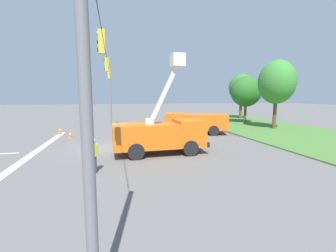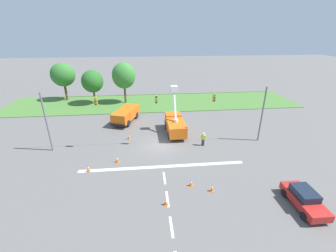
% 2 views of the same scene
% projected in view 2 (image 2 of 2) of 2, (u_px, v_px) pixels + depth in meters
% --- Properties ---
extents(ground_plane, '(200.00, 200.00, 0.00)m').
position_uv_depth(ground_plane, '(160.00, 145.00, 28.48)').
color(ground_plane, '#605E5B').
extents(grass_verge, '(56.00, 12.00, 0.10)m').
position_uv_depth(grass_verge, '(154.00, 102.00, 44.89)').
color(grass_verge, '#477533').
rests_on(grass_verge, ground).
extents(lane_markings, '(17.60, 15.25, 0.01)m').
position_uv_depth(lane_markings, '(164.00, 175.00, 22.64)').
color(lane_markings, silver).
rests_on(lane_markings, ground).
extents(signal_gantry, '(26.20, 0.33, 7.20)m').
position_uv_depth(signal_gantry, '(158.00, 112.00, 26.71)').
color(signal_gantry, slate).
rests_on(signal_gantry, ground).
extents(tree_far_west, '(4.69, 4.00, 7.53)m').
position_uv_depth(tree_far_west, '(63.00, 75.00, 44.24)').
color(tree_far_west, brown).
rests_on(tree_far_west, ground).
extents(tree_west, '(4.03, 4.20, 6.55)m').
position_uv_depth(tree_west, '(92.00, 81.00, 42.35)').
color(tree_west, brown).
rests_on(tree_west, ground).
extents(tree_centre, '(4.41, 3.78, 7.86)m').
position_uv_depth(tree_centre, '(124.00, 76.00, 42.58)').
color(tree_centre, brown).
rests_on(tree_centre, ground).
extents(utility_truck_bucket_lift, '(2.49, 6.13, 6.49)m').
position_uv_depth(utility_truck_bucket_lift, '(175.00, 124.00, 31.20)').
color(utility_truck_bucket_lift, orange).
rests_on(utility_truck_bucket_lift, ground).
extents(utility_truck_support_near, '(4.30, 6.75, 2.07)m').
position_uv_depth(utility_truck_support_near, '(126.00, 114.00, 35.24)').
color(utility_truck_support_near, orange).
rests_on(utility_truck_support_near, ground).
extents(sedan_red, '(1.96, 4.32, 1.56)m').
position_uv_depth(sedan_red, '(304.00, 198.00, 18.34)').
color(sedan_red, red).
rests_on(sedan_red, ground).
extents(road_worker, '(0.55, 0.43, 1.77)m').
position_uv_depth(road_worker, '(203.00, 138.00, 27.99)').
color(road_worker, '#383842').
rests_on(road_worker, ground).
extents(traffic_cone_foreground_left, '(0.36, 0.36, 0.70)m').
position_uv_depth(traffic_cone_foreground_left, '(212.00, 188.00, 20.23)').
color(traffic_cone_foreground_left, orange).
rests_on(traffic_cone_foreground_left, ground).
extents(traffic_cone_foreground_right, '(0.36, 0.36, 0.70)m').
position_uv_depth(traffic_cone_foreground_right, '(191.00, 183.00, 20.92)').
color(traffic_cone_foreground_right, orange).
rests_on(traffic_cone_foreground_right, ground).
extents(traffic_cone_mid_left, '(0.36, 0.36, 0.70)m').
position_uv_depth(traffic_cone_mid_left, '(166.00, 202.00, 18.65)').
color(traffic_cone_mid_left, orange).
rests_on(traffic_cone_mid_left, ground).
extents(traffic_cone_mid_right, '(0.36, 0.36, 0.79)m').
position_uv_depth(traffic_cone_mid_right, '(88.00, 168.00, 23.04)').
color(traffic_cone_mid_right, orange).
rests_on(traffic_cone_mid_right, ground).
extents(traffic_cone_near_bucket, '(0.36, 0.36, 0.76)m').
position_uv_depth(traffic_cone_near_bucket, '(117.00, 159.00, 24.65)').
color(traffic_cone_near_bucket, orange).
rests_on(traffic_cone_near_bucket, ground).
extents(traffic_cone_lane_edge_a, '(0.36, 0.36, 0.80)m').
position_uv_depth(traffic_cone_lane_edge_a, '(129.00, 136.00, 29.83)').
color(traffic_cone_lane_edge_a, orange).
rests_on(traffic_cone_lane_edge_a, ground).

